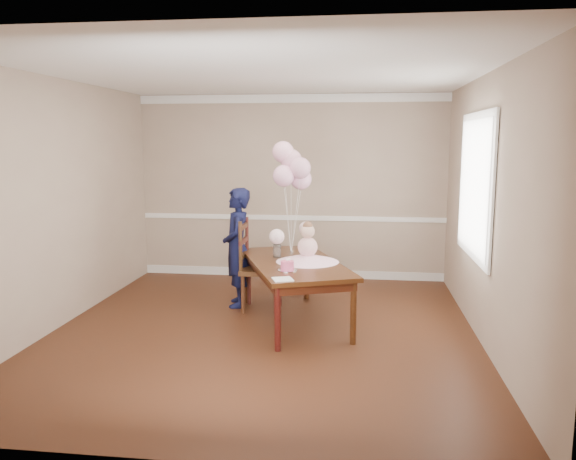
{
  "coord_description": "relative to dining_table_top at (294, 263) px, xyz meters",
  "views": [
    {
      "loc": [
        0.99,
        -5.69,
        2.03
      ],
      "look_at": [
        0.22,
        0.4,
        1.05
      ],
      "focal_mm": 35.0,
      "sensor_mm": 36.0,
      "label": 1
    }
  ],
  "objects": [
    {
      "name": "chair_slat_top",
      "position": [
        -0.66,
        0.4,
        0.35
      ],
      "size": [
        0.03,
        0.43,
        0.05
      ],
      "primitive_type": "cube",
      "rotation": [
        0.0,
        0.0,
        0.0
      ],
      "color": "#351B0E",
      "rests_on": "dining_chair_seat"
    },
    {
      "name": "ceiling",
      "position": [
        -0.29,
        -0.41,
        2.03
      ],
      "size": [
        4.5,
        5.0,
        0.02
      ],
      "primitive_type": "cube",
      "color": "white",
      "rests_on": "wall_back"
    },
    {
      "name": "cake_platter",
      "position": [
        -0.02,
        -0.45,
        0.03
      ],
      "size": [
        0.26,
        0.26,
        0.01
      ],
      "primitive_type": "cylinder",
      "rotation": [
        0.0,
        0.0,
        0.37
      ],
      "color": "silver",
      "rests_on": "dining_table_top"
    },
    {
      "name": "balloon_ribbon_d",
      "position": [
        -0.15,
        0.55,
        0.56
      ],
      "size": [
        0.11,
        0.06,
        1.05
      ],
      "primitive_type": "cylinder",
      "rotation": [
        -0.09,
        -0.07,
        0.37
      ],
      "color": "silver",
      "rests_on": "balloon_weight"
    },
    {
      "name": "table_apron",
      "position": [
        0.0,
        0.0,
        -0.07
      ],
      "size": [
        1.41,
        1.94,
        0.09
      ],
      "primitive_type": "cube",
      "rotation": [
        0.0,
        0.0,
        0.37
      ],
      "color": "black",
      "rests_on": "table_leg_fl"
    },
    {
      "name": "dining_chair_seat",
      "position": [
        -0.44,
        0.4,
        -0.18
      ],
      "size": [
        0.48,
        0.48,
        0.05
      ],
      "primitive_type": "cube",
      "rotation": [
        0.0,
        0.0,
        0.0
      ],
      "color": "#3B2110",
      "rests_on": "chair_leg_fl"
    },
    {
      "name": "roses_near",
      "position": [
        -0.23,
        0.21,
        0.26
      ],
      "size": [
        0.18,
        0.18,
        0.18
      ],
      "primitive_type": "sphere",
      "color": "#FDD5DB",
      "rests_on": "rose_vase_near"
    },
    {
      "name": "crown_molding",
      "position": [
        -0.29,
        2.08,
        1.96
      ],
      "size": [
        4.5,
        0.02,
        0.12
      ],
      "primitive_type": "cube",
      "color": "white",
      "rests_on": "wall_back"
    },
    {
      "name": "baseboard_trim",
      "position": [
        -0.29,
        2.08,
        -0.61
      ],
      "size": [
        4.5,
        0.02,
        0.12
      ],
      "primitive_type": "cube",
      "color": "white",
      "rests_on": "floor"
    },
    {
      "name": "balloon_c",
      "position": [
        -0.11,
        0.6,
        1.13
      ],
      "size": [
        0.26,
        0.26,
        0.26
      ],
      "primitive_type": "sphere",
      "color": "#E2A0BB",
      "rests_on": "balloon_ribbon_c"
    },
    {
      "name": "chair_leg_bl",
      "position": [
        -0.64,
        0.6,
        -0.44
      ],
      "size": [
        0.04,
        0.04,
        0.46
      ],
      "primitive_type": "cylinder",
      "rotation": [
        0.0,
        0.0,
        0.0
      ],
      "color": "#3B1410",
      "rests_on": "floor"
    },
    {
      "name": "table_leg_bl",
      "position": [
        -0.67,
        0.65,
        -0.35
      ],
      "size": [
        0.08,
        0.08,
        0.65
      ],
      "primitive_type": "cylinder",
      "rotation": [
        0.0,
        0.0,
        0.37
      ],
      "color": "black",
      "rests_on": "floor"
    },
    {
      "name": "balloon_a",
      "position": [
        -0.18,
        0.47,
        0.95
      ],
      "size": [
        0.26,
        0.26,
        0.26
      ],
      "primitive_type": "sphere",
      "color": "#F6AED3",
      "rests_on": "balloon_ribbon_a"
    },
    {
      "name": "cake_flower_b",
      "position": [
        -0.0,
        -0.43,
        0.14
      ],
      "size": [
        0.03,
        0.03,
        0.03
      ],
      "primitive_type": "sphere",
      "color": "white",
      "rests_on": "birthday_cake"
    },
    {
      "name": "window_frame",
      "position": [
        1.94,
        0.09,
        0.88
      ],
      "size": [
        0.02,
        1.66,
        1.56
      ],
      "primitive_type": "cube",
      "color": "white",
      "rests_on": "wall_right"
    },
    {
      "name": "table_leg_fr",
      "position": [
        0.67,
        -0.65,
        -0.35
      ],
      "size": [
        0.08,
        0.08,
        0.65
      ],
      "primitive_type": "cylinder",
      "rotation": [
        0.0,
        0.0,
        0.37
      ],
      "color": "black",
      "rests_on": "floor"
    },
    {
      "name": "wall_front",
      "position": [
        -0.29,
        -2.91,
        0.68
      ],
      "size": [
        4.5,
        0.02,
        2.7
      ],
      "primitive_type": "cube",
      "color": "gray",
      "rests_on": "floor"
    },
    {
      "name": "chair_back_post_r",
      "position": [
        -0.66,
        0.6,
        0.13
      ],
      "size": [
        0.04,
        0.04,
        0.61
      ],
      "primitive_type": "cylinder",
      "rotation": [
        0.0,
        0.0,
        0.0
      ],
      "color": "#3E1411",
      "rests_on": "dining_chair_seat"
    },
    {
      "name": "napkin",
      "position": [
        -0.02,
        -0.85,
        0.03
      ],
      "size": [
        0.24,
        0.24,
        0.01
      ],
      "primitive_type": "cube",
      "rotation": [
        0.0,
        0.0,
        0.37
      ],
      "color": "white",
      "rests_on": "dining_table_top"
    },
    {
      "name": "rose_vase_far",
      "position": [
        0.04,
        0.86,
        0.1
      ],
      "size": [
        0.12,
        0.12,
        0.15
      ],
      "primitive_type": "cylinder",
      "rotation": [
        0.0,
        0.0,
        0.37
      ],
      "color": "white",
      "rests_on": "dining_table_top"
    },
    {
      "name": "balloon_ribbon_a",
      "position": [
        -0.14,
        0.49,
        0.42
      ],
      "size": [
        0.08,
        0.03,
        0.77
      ],
      "primitive_type": "cylinder",
      "rotation": [
        0.0,
        -0.1,
        0.37
      ],
      "color": "white",
      "rests_on": "balloon_weight"
    },
    {
      "name": "chair_leg_fl",
      "position": [
        -0.64,
        0.21,
        -0.44
      ],
      "size": [
        0.04,
        0.04,
        0.46
      ],
      "primitive_type": "cylinder",
      "rotation": [
        0.0,
        0.0,
        0.0
      ],
      "color": "#3E1F10",
      "rests_on": "floor"
    },
    {
      "name": "balloon_e",
      "position": [
        0.01,
        0.63,
        0.9
      ],
      "size": [
        0.26,
        0.26,
        0.26
      ],
      "primitive_type": "sphere",
      "color": "#FFB4DA",
      "rests_on": "balloon_ribbon_e"
    },
    {
      "name": "baby_head",
      "position": [
        0.15,
        0.01,
        0.37
      ],
      "size": [
        0.16,
        0.16,
        0.16
      ],
      "primitive_type": "sphere",
      "color": "#D7AA94",
      "rests_on": "baby_torso"
    },
    {
      "name": "rose_vase_near",
      "position": [
        -0.23,
        0.21,
        0.1
      ],
      "size": [
        0.12,
        0.12,
        0.15
      ],
      "primitive_type": "cylinder",
      "rotation": [
        0.0,
        0.0,
        0.37
      ],
      "color": "silver",
      "rests_on": "dining_table_top"
    },
    {
      "name": "table_leg_br",
      "position": [
        0.06,
        0.93,
        -0.35
      ],
      "size": [
        0.08,
        0.08,
        0.65
      ],
      "primitive_type": "cylinder",
      "rotation": [
        0.0,
        0.0,
        0.37
      ],
      "color": "black",
      "rests_on": "floor"
    },
    {
      "name": "balloon_b",
      "position": [
        0.01,
        0.5,
        1.04
      ],
      "size": [
        0.26,
        0.26,
        0.26
      ],
      "primitive_type": "sphere",
      "color": "#E19FC0",
      "rests_on": "balloon_ribbon_b"
    },
    {
      "name": "chair_leg_fr",
      "position": [
        -0.25,
        0.21,
        -0.44
      ],
      "size": [
        0.04,
        0.04,
        0.46
      ],
      "primitive_type": "cylinder",
      "rotation": [
        0.0,
        0.0,
        0.0
      ],
      "color": "#3D1510",
      "rests_on": "floor"
    },
    {
      "name": "balloon_ribbon_b",
      "position": [
        -0.05,
        0.5,
        0.47
      ],
      "size": [
        0.11,
        0.01,
        0.86
      ],
      "primitive_type": "cylinder",
      "rotation": [
        0.05,
        0.1,
        0.37
      ],
      "color": "white",
      "rests_on": "balloon_weight"
    },
    {
      "name": "balloon_ribbon_c",
      "position": [
        -0.11,
        0.55,
        0.51
      ],
      "size": [
        0.02,
        0.09,
        0.96
      ],
      "primitive_type": "cylinder",
      "rotation": [
        -0.09,
        0.02,
        0.37
      ],
      "color": "silver",
      "rests_on": "balloon_weight"
    },
    {
      "name": "birthday_cake",
      "position": [
        -0.02,
        -0.45,
        0.08
      ],
      "size": [
        0.18,
        0.18,
        0.09
      ],
      "primitive_type": "cylinder",
      "rotation": [
        0.0,
        0.0,
        0.37
      ],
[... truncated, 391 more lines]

